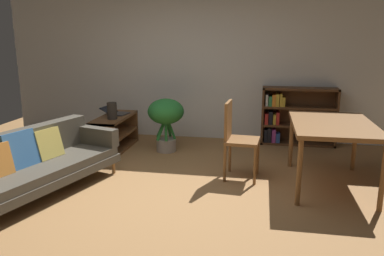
% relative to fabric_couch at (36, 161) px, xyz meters
% --- Properties ---
extents(ground_plane, '(8.16, 8.16, 0.00)m').
position_rel_fabric_couch_xyz_m(ground_plane, '(1.38, 0.12, -0.37)').
color(ground_plane, '#9E7042').
extents(back_wall_panel, '(6.80, 0.10, 2.70)m').
position_rel_fabric_couch_xyz_m(back_wall_panel, '(1.38, 2.82, 0.98)').
color(back_wall_panel, silver).
rests_on(back_wall_panel, ground_plane).
extents(fabric_couch, '(1.24, 2.03, 0.75)m').
position_rel_fabric_couch_xyz_m(fabric_couch, '(0.00, 0.00, 0.00)').
color(fabric_couch, olive).
rests_on(fabric_couch, ground_plane).
extents(media_console, '(0.42, 1.08, 0.53)m').
position_rel_fabric_couch_xyz_m(media_console, '(0.23, 1.81, -0.11)').
color(media_console, brown).
rests_on(media_console, ground_plane).
extents(open_laptop, '(0.44, 0.34, 0.11)m').
position_rel_fabric_couch_xyz_m(open_laptop, '(0.19, 1.98, 0.19)').
color(open_laptop, '#333338').
rests_on(open_laptop, media_console).
extents(desk_speaker, '(0.15, 0.15, 0.25)m').
position_rel_fabric_couch_xyz_m(desk_speaker, '(0.28, 1.61, 0.29)').
color(desk_speaker, '#2D2823').
rests_on(desk_speaker, media_console).
extents(potted_floor_plant, '(0.56, 0.56, 0.83)m').
position_rel_fabric_couch_xyz_m(potted_floor_plant, '(1.06, 1.84, 0.18)').
color(potted_floor_plant, '#9E9389').
rests_on(potted_floor_plant, ground_plane).
extents(dining_table, '(0.92, 1.37, 0.78)m').
position_rel_fabric_couch_xyz_m(dining_table, '(3.33, 0.81, 0.33)').
color(dining_table, brown).
rests_on(dining_table, ground_plane).
extents(dining_chair_near, '(0.43, 0.45, 0.98)m').
position_rel_fabric_couch_xyz_m(dining_chair_near, '(2.21, 0.89, 0.18)').
color(dining_chair_near, brown).
rests_on(dining_chair_near, ground_plane).
extents(bookshelf, '(1.20, 0.30, 0.95)m').
position_rel_fabric_couch_xyz_m(bookshelf, '(3.01, 2.65, 0.09)').
color(bookshelf, '#56351E').
rests_on(bookshelf, ground_plane).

